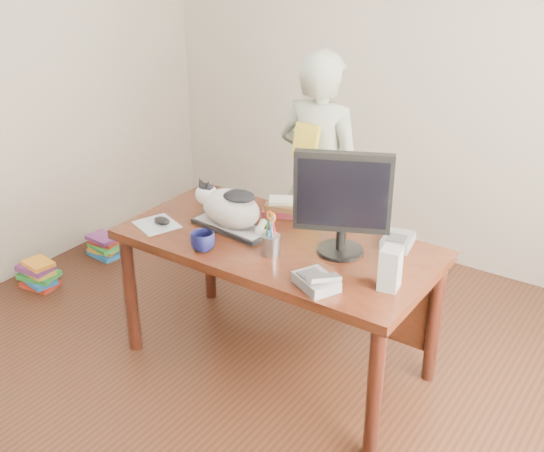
{
  "coord_description": "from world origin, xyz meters",
  "views": [
    {
      "loc": [
        1.71,
        -1.95,
        2.3
      ],
      "look_at": [
        0.0,
        0.55,
        0.85
      ],
      "focal_mm": 45.0,
      "sensor_mm": 36.0,
      "label": 1
    }
  ],
  "objects_px": {
    "mouse": "(162,221)",
    "phone": "(317,281)",
    "monitor": "(342,198)",
    "calculator": "(398,241)",
    "desk": "(286,260)",
    "coffee_mug": "(203,241)",
    "book_stack": "(284,207)",
    "speaker": "(390,269)",
    "cat": "(229,206)",
    "pen_cup": "(271,242)",
    "book_pile_a": "(39,274)",
    "person": "(320,177)",
    "keyboard": "(232,227)",
    "baseball": "(390,257)",
    "book_pile_b": "(105,246)"
  },
  "relations": [
    {
      "from": "cat",
      "to": "person",
      "type": "xyz_separation_m",
      "value": [
        0.05,
        0.84,
        -0.1
      ]
    },
    {
      "from": "book_stack",
      "to": "calculator",
      "type": "relative_size",
      "value": 1.3
    },
    {
      "from": "keyboard",
      "to": "baseball",
      "type": "height_order",
      "value": "baseball"
    },
    {
      "from": "desk",
      "to": "book_pile_a",
      "type": "distance_m",
      "value": 1.85
    },
    {
      "from": "book_stack",
      "to": "book_pile_b",
      "type": "relative_size",
      "value": 1.05
    },
    {
      "from": "pen_cup",
      "to": "coffee_mug",
      "type": "bearing_deg",
      "value": -152.35
    },
    {
      "from": "book_pile_a",
      "to": "book_pile_b",
      "type": "relative_size",
      "value": 1.05
    },
    {
      "from": "desk",
      "to": "monitor",
      "type": "height_order",
      "value": "monitor"
    },
    {
      "from": "desk",
      "to": "person",
      "type": "relative_size",
      "value": 1.03
    },
    {
      "from": "desk",
      "to": "person",
      "type": "xyz_separation_m",
      "value": [
        -0.24,
        0.74,
        0.18
      ]
    },
    {
      "from": "coffee_mug",
      "to": "speaker",
      "type": "relative_size",
      "value": 0.63
    },
    {
      "from": "phone",
      "to": "baseball",
      "type": "relative_size",
      "value": 3.52
    },
    {
      "from": "desk",
      "to": "coffee_mug",
      "type": "distance_m",
      "value": 0.49
    },
    {
      "from": "keyboard",
      "to": "person",
      "type": "distance_m",
      "value": 0.84
    },
    {
      "from": "pen_cup",
      "to": "coffee_mug",
      "type": "relative_size",
      "value": 1.88
    },
    {
      "from": "speaker",
      "to": "cat",
      "type": "bearing_deg",
      "value": 164.99
    },
    {
      "from": "pen_cup",
      "to": "phone",
      "type": "bearing_deg",
      "value": -22.7
    },
    {
      "from": "desk",
      "to": "cat",
      "type": "relative_size",
      "value": 3.69
    },
    {
      "from": "monitor",
      "to": "calculator",
      "type": "bearing_deg",
      "value": 26.44
    },
    {
      "from": "phone",
      "to": "pen_cup",
      "type": "bearing_deg",
      "value": -176.73
    },
    {
      "from": "monitor",
      "to": "baseball",
      "type": "height_order",
      "value": "monitor"
    },
    {
      "from": "monitor",
      "to": "speaker",
      "type": "relative_size",
      "value": 2.68
    },
    {
      "from": "phone",
      "to": "speaker",
      "type": "height_order",
      "value": "speaker"
    },
    {
      "from": "desk",
      "to": "cat",
      "type": "bearing_deg",
      "value": -159.93
    },
    {
      "from": "mouse",
      "to": "calculator",
      "type": "xyz_separation_m",
      "value": [
        1.13,
        0.48,
        0.0
      ]
    },
    {
      "from": "speaker",
      "to": "book_stack",
      "type": "relative_size",
      "value": 0.71
    },
    {
      "from": "desk",
      "to": "cat",
      "type": "distance_m",
      "value": 0.41
    },
    {
      "from": "cat",
      "to": "book_pile_a",
      "type": "relative_size",
      "value": 1.6
    },
    {
      "from": "pen_cup",
      "to": "book_pile_a",
      "type": "distance_m",
      "value": 1.95
    },
    {
      "from": "mouse",
      "to": "book_pile_a",
      "type": "distance_m",
      "value": 1.33
    },
    {
      "from": "mouse",
      "to": "coffee_mug",
      "type": "xyz_separation_m",
      "value": [
        0.37,
        -0.11,
        0.03
      ]
    },
    {
      "from": "baseball",
      "to": "book_pile_b",
      "type": "distance_m",
      "value": 2.41
    },
    {
      "from": "desk",
      "to": "coffee_mug",
      "type": "bearing_deg",
      "value": -122.83
    },
    {
      "from": "monitor",
      "to": "calculator",
      "type": "relative_size",
      "value": 2.5
    },
    {
      "from": "keyboard",
      "to": "coffee_mug",
      "type": "distance_m",
      "value": 0.27
    },
    {
      "from": "monitor",
      "to": "calculator",
      "type": "xyz_separation_m",
      "value": [
        0.19,
        0.24,
        -0.27
      ]
    },
    {
      "from": "speaker",
      "to": "calculator",
      "type": "bearing_deg",
      "value": 99.86
    },
    {
      "from": "phone",
      "to": "book_stack",
      "type": "distance_m",
      "value": 0.8
    },
    {
      "from": "speaker",
      "to": "book_pile_b",
      "type": "distance_m",
      "value": 2.55
    },
    {
      "from": "desk",
      "to": "book_pile_a",
      "type": "bearing_deg",
      "value": -170.97
    },
    {
      "from": "book_stack",
      "to": "book_pile_a",
      "type": "relative_size",
      "value": 1.0
    },
    {
      "from": "speaker",
      "to": "baseball",
      "type": "height_order",
      "value": "speaker"
    },
    {
      "from": "mouse",
      "to": "phone",
      "type": "bearing_deg",
      "value": 15.19
    },
    {
      "from": "phone",
      "to": "calculator",
      "type": "relative_size",
      "value": 1.15
    },
    {
      "from": "calculator",
      "to": "person",
      "type": "xyz_separation_m",
      "value": [
        -0.76,
        0.53,
        0.0
      ]
    },
    {
      "from": "pen_cup",
      "to": "monitor",
      "type": "bearing_deg",
      "value": 34.32
    },
    {
      "from": "desk",
      "to": "book_pile_b",
      "type": "distance_m",
      "value": 1.82
    },
    {
      "from": "monitor",
      "to": "coffee_mug",
      "type": "distance_m",
      "value": 0.71
    },
    {
      "from": "pen_cup",
      "to": "baseball",
      "type": "xyz_separation_m",
      "value": [
        0.52,
        0.24,
        -0.03
      ]
    },
    {
      "from": "baseball",
      "to": "book_stack",
      "type": "height_order",
      "value": "book_stack"
    }
  ]
}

